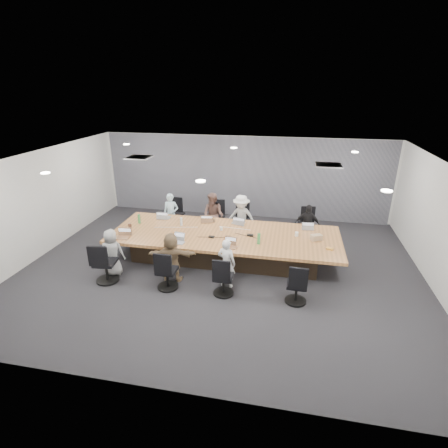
% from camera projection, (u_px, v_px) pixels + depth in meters
% --- Properties ---
extents(floor, '(10.00, 8.00, 0.00)m').
position_uv_depth(floor, '(221.00, 267.00, 9.06)').
color(floor, '#29282D').
rests_on(floor, ground).
extents(ceiling, '(10.00, 8.00, 0.00)m').
position_uv_depth(ceiling, '(221.00, 160.00, 8.01)').
color(ceiling, white).
rests_on(ceiling, wall_back).
extents(wall_back, '(10.00, 0.00, 2.80)m').
position_uv_depth(wall_back, '(244.00, 177.00, 12.17)').
color(wall_back, silver).
rests_on(wall_back, ground).
extents(wall_front, '(10.00, 0.00, 2.80)m').
position_uv_depth(wall_front, '(163.00, 316.00, 4.89)').
color(wall_front, silver).
rests_on(wall_front, ground).
extents(wall_left, '(0.00, 8.00, 2.80)m').
position_uv_depth(wall_left, '(40.00, 204.00, 9.43)').
color(wall_left, silver).
rests_on(wall_left, ground).
extents(wall_right, '(0.00, 8.00, 2.80)m').
position_uv_depth(wall_right, '(444.00, 233.00, 7.63)').
color(wall_right, silver).
rests_on(wall_right, ground).
extents(curtain, '(9.80, 0.04, 2.80)m').
position_uv_depth(curtain, '(244.00, 177.00, 12.10)').
color(curtain, slate).
rests_on(curtain, ground).
extents(conference_table, '(6.00, 2.20, 0.74)m').
position_uv_depth(conference_table, '(225.00, 245.00, 9.36)').
color(conference_table, '#2E2217').
rests_on(conference_table, ground).
extents(chair_0, '(0.63, 0.63, 0.85)m').
position_uv_depth(chair_0, '(175.00, 217.00, 11.25)').
color(chair_0, black).
rests_on(chair_0, ground).
extents(chair_1, '(0.60, 0.60, 0.86)m').
position_uv_depth(chair_1, '(216.00, 220.00, 11.01)').
color(chair_1, black).
rests_on(chair_1, ground).
extents(chair_2, '(0.63, 0.63, 0.79)m').
position_uv_depth(chair_2, '(243.00, 223.00, 10.86)').
color(chair_2, black).
rests_on(chair_2, ground).
extents(chair_3, '(0.58, 0.58, 0.78)m').
position_uv_depth(chair_3, '(306.00, 228.00, 10.52)').
color(chair_3, black).
rests_on(chair_3, ground).
extents(chair_4, '(0.64, 0.64, 0.84)m').
position_uv_depth(chair_4, '(106.00, 266.00, 8.27)').
color(chair_4, black).
rests_on(chair_4, ground).
extents(chair_5, '(0.51, 0.51, 0.76)m').
position_uv_depth(chair_5, '(167.00, 273.00, 8.01)').
color(chair_5, black).
rests_on(chair_5, ground).
extents(chair_6, '(0.49, 0.49, 0.72)m').
position_uv_depth(chair_6, '(223.00, 280.00, 7.77)').
color(chair_6, black).
rests_on(chair_6, ground).
extents(chair_7, '(0.51, 0.51, 0.73)m').
position_uv_depth(chair_7, '(297.00, 287.00, 7.48)').
color(chair_7, black).
rests_on(chair_7, ground).
extents(person_0, '(0.51, 0.37, 1.31)m').
position_uv_depth(person_0, '(171.00, 214.00, 10.85)').
color(person_0, silver).
rests_on(person_0, ground).
extents(laptop_0, '(0.36, 0.26, 0.02)m').
position_uv_depth(laptop_0, '(165.00, 217.00, 10.31)').
color(laptop_0, '#B2B2B7').
rests_on(laptop_0, conference_table).
extents(person_1, '(0.79, 0.69, 1.40)m').
position_uv_depth(person_1, '(213.00, 216.00, 10.59)').
color(person_1, brown).
rests_on(person_1, ground).
extents(laptop_1, '(0.38, 0.29, 0.02)m').
position_uv_depth(laptop_1, '(209.00, 221.00, 10.07)').
color(laptop_1, '#8C6647').
rests_on(laptop_1, conference_table).
extents(person_2, '(0.97, 0.65, 1.40)m').
position_uv_depth(person_2, '(241.00, 218.00, 10.43)').
color(person_2, '#BCBEBC').
rests_on(person_2, ground).
extents(laptop_2, '(0.39, 0.31, 0.02)m').
position_uv_depth(laptop_2, '(238.00, 223.00, 9.91)').
color(laptop_2, '#B2B2B7').
rests_on(laptop_2, conference_table).
extents(person_3, '(0.74, 0.34, 1.24)m').
position_uv_depth(person_3, '(307.00, 225.00, 10.11)').
color(person_3, black).
rests_on(person_3, ground).
extents(laptop_3, '(0.33, 0.24, 0.02)m').
position_uv_depth(laptop_3, '(308.00, 228.00, 9.57)').
color(laptop_3, '#B2B2B7').
rests_on(laptop_3, conference_table).
extents(person_4, '(0.64, 0.48, 1.19)m').
position_uv_depth(person_4, '(112.00, 252.00, 8.52)').
color(person_4, '#949494').
rests_on(person_4, ground).
extents(laptop_4, '(0.38, 0.28, 0.02)m').
position_uv_depth(laptop_4, '(122.00, 238.00, 8.96)').
color(laptop_4, '#8C6647').
rests_on(laptop_4, conference_table).
extents(person_5, '(1.19, 0.57, 1.23)m').
position_uv_depth(person_5, '(172.00, 257.00, 8.24)').
color(person_5, olive).
rests_on(person_5, ground).
extents(laptop_5, '(0.31, 0.23, 0.02)m').
position_uv_depth(laptop_5, '(179.00, 243.00, 8.69)').
color(laptop_5, '#B2B2B7').
rests_on(laptop_5, conference_table).
extents(person_6, '(0.49, 0.38, 1.20)m').
position_uv_depth(person_6, '(226.00, 263.00, 8.00)').
color(person_6, silver).
rests_on(person_6, ground).
extents(laptop_6, '(0.33, 0.26, 0.02)m').
position_uv_depth(laptop_6, '(231.00, 247.00, 8.45)').
color(laptop_6, '#8C6647').
rests_on(laptop_6, conference_table).
extents(bottle_green_left, '(0.09, 0.09, 0.26)m').
position_uv_depth(bottle_green_left, '(139.00, 219.00, 9.86)').
color(bottle_green_left, '#3D9248').
rests_on(bottle_green_left, conference_table).
extents(bottle_green_right, '(0.10, 0.10, 0.28)m').
position_uv_depth(bottle_green_right, '(259.00, 239.00, 8.58)').
color(bottle_green_right, '#3D9248').
rests_on(bottle_green_right, conference_table).
extents(bottle_clear, '(0.08, 0.08, 0.23)m').
position_uv_depth(bottle_clear, '(181.00, 222.00, 9.72)').
color(bottle_clear, silver).
rests_on(bottle_clear, conference_table).
extents(cup_white_far, '(0.10, 0.10, 0.10)m').
position_uv_depth(cup_white_far, '(221.00, 229.00, 9.42)').
color(cup_white_far, white).
rests_on(cup_white_far, conference_table).
extents(cup_white_near, '(0.12, 0.12, 0.11)m').
position_uv_depth(cup_white_near, '(297.00, 234.00, 9.06)').
color(cup_white_near, white).
rests_on(cup_white_near, conference_table).
extents(mug_brown, '(0.11, 0.11, 0.11)m').
position_uv_depth(mug_brown, '(130.00, 225.00, 9.61)').
color(mug_brown, brown).
rests_on(mug_brown, conference_table).
extents(mic_left, '(0.16, 0.12, 0.03)m').
position_uv_depth(mic_left, '(212.00, 237.00, 9.00)').
color(mic_left, black).
rests_on(mic_left, conference_table).
extents(mic_right, '(0.17, 0.12, 0.03)m').
position_uv_depth(mic_right, '(250.00, 235.00, 9.09)').
color(mic_right, black).
rests_on(mic_right, conference_table).
extents(stapler, '(0.16, 0.07, 0.06)m').
position_uv_depth(stapler, '(229.00, 241.00, 8.74)').
color(stapler, black).
rests_on(stapler, conference_table).
extents(canvas_bag, '(0.31, 0.26, 0.14)m').
position_uv_depth(canvas_bag, '(316.00, 237.00, 8.82)').
color(canvas_bag, tan).
rests_on(canvas_bag, conference_table).
extents(snack_packet, '(0.19, 0.16, 0.04)m').
position_uv_depth(snack_packet, '(330.00, 249.00, 8.34)').
color(snack_packet, gold).
rests_on(snack_packet, conference_table).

